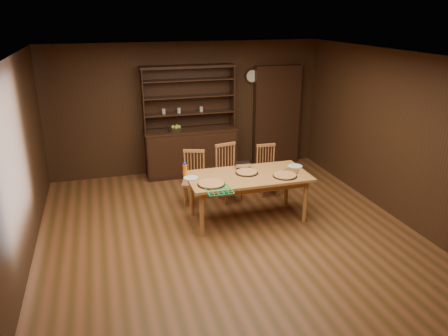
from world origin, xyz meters
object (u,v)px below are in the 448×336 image
object	(u,v)px
dining_table	(248,180)
chair_left	(194,176)
chair_right	(267,168)
juice_bottle	(185,170)
china_hutch	(191,146)
chair_center	(228,170)

from	to	relation	value
dining_table	chair_left	size ratio (longest dim) A/B	2.02
chair_right	juice_bottle	world-z (taller)	juice_bottle
chair_right	juice_bottle	bearing A→B (deg)	-156.46
china_hutch	chair_left	xyz separation A→B (m)	(-0.24, -1.42, -0.10)
chair_left	chair_center	bearing A→B (deg)	18.13
juice_bottle	china_hutch	bearing A→B (deg)	75.88
chair_center	chair_right	bearing A→B (deg)	-8.64
dining_table	chair_right	world-z (taller)	chair_right
dining_table	chair_left	world-z (taller)	chair_left
chair_left	chair_center	size ratio (longest dim) A/B	0.94
china_hutch	juice_bottle	size ratio (longest dim) A/B	10.16
chair_right	dining_table	bearing A→B (deg)	-126.07
chair_left	juice_bottle	xyz separation A→B (m)	(-0.27, -0.64, 0.36)
chair_left	chair_right	bearing A→B (deg)	20.22
dining_table	china_hutch	bearing A→B (deg)	100.66
chair_left	juice_bottle	distance (m)	0.78
china_hutch	chair_left	bearing A→B (deg)	-99.80
chair_left	china_hutch	bearing A→B (deg)	98.27
dining_table	chair_center	size ratio (longest dim) A/B	1.89
china_hutch	dining_table	xyz separation A→B (m)	(0.43, -2.28, 0.07)
china_hutch	chair_right	bearing A→B (deg)	-50.77
dining_table	juice_bottle	size ratio (longest dim) A/B	8.79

